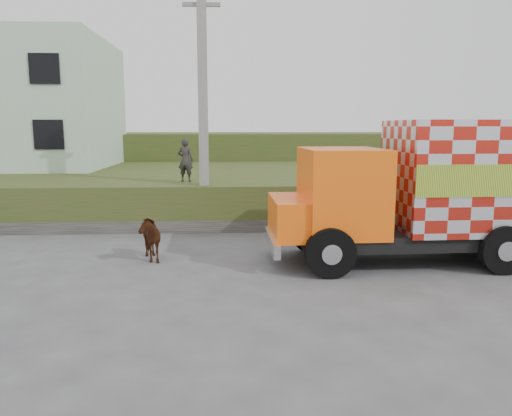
{
  "coord_description": "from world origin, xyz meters",
  "views": [
    {
      "loc": [
        -0.15,
        -11.92,
        3.4
      ],
      "look_at": [
        0.53,
        0.97,
        1.3
      ],
      "focal_mm": 35.0,
      "sensor_mm": 36.0,
      "label": 1
    }
  ],
  "objects": [
    {
      "name": "embankment",
      "position": [
        0.0,
        10.0,
        0.75
      ],
      "size": [
        40.0,
        12.0,
        1.5
      ],
      "primitive_type": "cube",
      "color": "#2C4D19",
      "rests_on": "ground"
    },
    {
      "name": "cow",
      "position": [
        -2.3,
        0.77,
        0.61
      ],
      "size": [
        1.12,
        1.58,
        1.22
      ],
      "primitive_type": "imported",
      "rotation": [
        0.0,
        0.0,
        0.36
      ],
      "color": "black",
      "rests_on": "ground"
    },
    {
      "name": "cargo_truck",
      "position": [
        5.32,
        0.26,
        1.84
      ],
      "size": [
        8.05,
        2.91,
        3.57
      ],
      "rotation": [
        0.0,
        0.0,
        0.02
      ],
      "color": "black",
      "rests_on": "ground"
    },
    {
      "name": "utility_pole",
      "position": [
        -1.0,
        4.6,
        4.08
      ],
      "size": [
        1.2,
        0.3,
        8.0
      ],
      "color": "gray",
      "rests_on": "ground"
    },
    {
      "name": "pedestrian",
      "position": [
        -1.7,
        5.65,
        2.26
      ],
      "size": [
        0.63,
        0.49,
        1.52
      ],
      "primitive_type": "imported",
      "rotation": [
        0.0,
        0.0,
        2.89
      ],
      "color": "#2D2B28",
      "rests_on": "embankment"
    },
    {
      "name": "ground",
      "position": [
        0.0,
        0.0,
        0.0
      ],
      "size": [
        120.0,
        120.0,
        0.0
      ],
      "primitive_type": "plane",
      "color": "#474749",
      "rests_on": "ground"
    },
    {
      "name": "embankment_far",
      "position": [
        0.0,
        22.0,
        1.5
      ],
      "size": [
        40.0,
        12.0,
        3.0
      ],
      "primitive_type": "cube",
      "color": "#2C4D19",
      "rests_on": "ground"
    },
    {
      "name": "retaining_strip",
      "position": [
        -2.0,
        4.2,
        0.2
      ],
      "size": [
        16.0,
        0.5,
        0.4
      ],
      "primitive_type": "cube",
      "color": "#595651",
      "rests_on": "ground"
    },
    {
      "name": "building",
      "position": [
        -11.0,
        13.0,
        4.5
      ],
      "size": [
        10.0,
        8.0,
        6.0
      ],
      "primitive_type": "cube",
      "color": "#ABC4A7",
      "rests_on": "embankment"
    }
  ]
}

